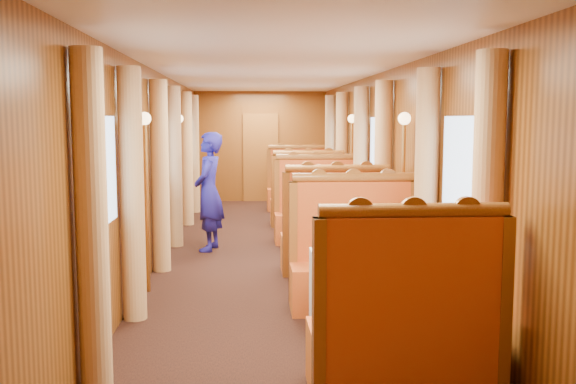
{
  "coord_description": "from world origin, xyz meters",
  "views": [
    {
      "loc": [
        -0.32,
        -8.68,
        1.87
      ],
      "look_at": [
        0.15,
        -1.46,
        1.05
      ],
      "focal_mm": 40.0,
      "sensor_mm": 36.0,
      "label": 1
    }
  ],
  "objects": [
    {
      "name": "window_left_near",
      "position": [
        -1.49,
        -3.5,
        1.45
      ],
      "size": [
        0.01,
        1.2,
        0.9
      ],
      "primitive_type": null,
      "rotation": [
        1.57,
        0.0,
        1.57
      ],
      "color": "#8EADD6",
      "rests_on": "wall_left"
    },
    {
      "name": "table_mid",
      "position": [
        0.75,
        0.0,
        0.38
      ],
      "size": [
        1.05,
        0.72,
        0.75
      ],
      "primitive_type": "cube",
      "color": "white",
      "rests_on": "floor"
    },
    {
      "name": "window_left_far",
      "position": [
        -1.49,
        3.5,
        1.45
      ],
      "size": [
        0.01,
        1.2,
        0.9
      ],
      "primitive_type": null,
      "rotation": [
        1.57,
        0.0,
        1.57
      ],
      "color": "#8EADD6",
      "rests_on": "wall_left"
    },
    {
      "name": "fruit_plate",
      "position": [
        1.05,
        -3.61,
        0.77
      ],
      "size": [
        0.2,
        0.2,
        0.05
      ],
      "rotation": [
        0.0,
        0.0,
        0.1
      ],
      "color": "white",
      "rests_on": "table_near"
    },
    {
      "name": "sconce_right_fore",
      "position": [
        1.4,
        -1.75,
        1.38
      ],
      "size": [
        0.14,
        0.14,
        1.95
      ],
      "color": "#BF8C3F",
      "rests_on": "floor"
    },
    {
      "name": "banquette_mid_fwd",
      "position": [
        0.75,
        -1.01,
        0.42
      ],
      "size": [
        1.3,
        0.55,
        1.34
      ],
      "color": "#AA2812",
      "rests_on": "floor"
    },
    {
      "name": "curtain_left_mid_a",
      "position": [
        -1.38,
        -0.78,
        1.18
      ],
      "size": [
        0.22,
        0.22,
        2.35
      ],
      "primitive_type": "cylinder",
      "color": "tan",
      "rests_on": "floor"
    },
    {
      "name": "wall_right",
      "position": [
        1.5,
        0.0,
        1.25
      ],
      "size": [
        0.01,
        12.0,
        2.5
      ],
      "primitive_type": null,
      "rotation": [
        1.57,
        0.0,
        -1.57
      ],
      "color": "brown",
      "rests_on": "floor"
    },
    {
      "name": "sconce_right_aft",
      "position": [
        1.4,
        1.75,
        1.38
      ],
      "size": [
        0.14,
        0.14,
        1.95
      ],
      "color": "#BF8C3F",
      "rests_on": "floor"
    },
    {
      "name": "tea_tray",
      "position": [
        0.67,
        -3.54,
        0.76
      ],
      "size": [
        0.38,
        0.31,
        0.01
      ],
      "primitive_type": "cube",
      "rotation": [
        0.0,
        0.0,
        0.17
      ],
      "color": "silver",
      "rests_on": "table_near"
    },
    {
      "name": "teapot_left",
      "position": [
        0.55,
        -3.58,
        0.81
      ],
      "size": [
        0.18,
        0.15,
        0.12
      ],
      "primitive_type": null,
      "rotation": [
        0.0,
        0.0,
        -0.31
      ],
      "color": "silver",
      "rests_on": "tea_tray"
    },
    {
      "name": "window_right_near",
      "position": [
        1.49,
        -3.5,
        1.45
      ],
      "size": [
        0.01,
        1.2,
        0.9
      ],
      "primitive_type": null,
      "rotation": [
        1.57,
        0.0,
        -1.57
      ],
      "color": "#8EADD6",
      "rests_on": "wall_right"
    },
    {
      "name": "window_right_mid",
      "position": [
        1.49,
        0.0,
        1.45
      ],
      "size": [
        0.01,
        1.2,
        0.9
      ],
      "primitive_type": null,
      "rotation": [
        1.57,
        0.0,
        -1.57
      ],
      "color": "#8EADD6",
      "rests_on": "wall_right"
    },
    {
      "name": "banquette_far_fwd",
      "position": [
        0.75,
        2.49,
        0.42
      ],
      "size": [
        1.3,
        0.55,
        1.34
      ],
      "color": "#AA2812",
      "rests_on": "floor"
    },
    {
      "name": "teapot_back",
      "position": [
        0.63,
        -3.44,
        0.82
      ],
      "size": [
        0.2,
        0.18,
        0.13
      ],
      "primitive_type": null,
      "rotation": [
        0.0,
        0.0,
        0.39
      ],
      "color": "silver",
      "rests_on": "tea_tray"
    },
    {
      "name": "curtain_left_far_b",
      "position": [
        -1.38,
        4.28,
        1.18
      ],
      "size": [
        0.22,
        0.22,
        2.35
      ],
      "primitive_type": "cylinder",
      "color": "tan",
      "rests_on": "floor"
    },
    {
      "name": "banquette_near_aft",
      "position": [
        0.75,
        -2.49,
        0.42
      ],
      "size": [
        1.3,
        0.55,
        1.34
      ],
      "color": "#AA2812",
      "rests_on": "floor"
    },
    {
      "name": "doorway_far",
      "position": [
        0.0,
        5.97,
        1.0
      ],
      "size": [
        0.8,
        0.04,
        2.0
      ],
      "primitive_type": "cube",
      "color": "brown",
      "rests_on": "floor"
    },
    {
      "name": "table_near",
      "position": [
        0.75,
        -3.5,
        0.38
      ],
      "size": [
        1.05,
        0.72,
        0.75
      ],
      "primitive_type": "cube",
      "color": "white",
      "rests_on": "floor"
    },
    {
      "name": "banquette_mid_aft",
      "position": [
        0.75,
        1.01,
        0.42
      ],
      "size": [
        1.3,
        0.55,
        1.34
      ],
      "color": "#AA2812",
      "rests_on": "floor"
    },
    {
      "name": "sconce_left_fore",
      "position": [
        -1.4,
        -1.75,
        1.38
      ],
      "size": [
        0.14,
        0.14,
        1.95
      ],
      "color": "#BF8C3F",
      "rests_on": "floor"
    },
    {
      "name": "curtain_right_far_a",
      "position": [
        1.38,
        2.72,
        1.18
      ],
      "size": [
        0.22,
        0.22,
        2.35
      ],
      "primitive_type": "cylinder",
      "color": "tan",
      "rests_on": "floor"
    },
    {
      "name": "rose_vase_mid",
      "position": [
        0.78,
        -0.0,
        0.93
      ],
      "size": [
        0.06,
        0.06,
        0.36
      ],
      "rotation": [
        0.0,
        0.0,
        0.1
      ],
      "color": "silver",
      "rests_on": "table_mid"
    },
    {
      "name": "wall_near",
      "position": [
        0.0,
        -6.0,
        1.25
      ],
      "size": [
        3.0,
        0.01,
        2.5
      ],
      "primitive_type": null,
      "rotation": [
        -1.57,
        0.0,
        0.0
      ],
      "color": "brown",
      "rests_on": "floor"
    },
    {
      "name": "steward",
      "position": [
        -0.86,
        0.44,
        0.85
      ],
      "size": [
        0.51,
        0.68,
        1.69
      ],
      "primitive_type": "imported",
      "rotation": [
        0.0,
        0.0,
        -1.75
      ],
      "color": "navy",
      "rests_on": "floor"
    },
    {
      "name": "wall_far",
      "position": [
        0.0,
        6.0,
        1.25
      ],
      "size": [
        3.0,
        0.01,
        2.5
      ],
      "primitive_type": null,
      "rotation": [
        1.57,
        0.0,
        0.0
      ],
      "color": "brown",
      "rests_on": "floor"
    },
    {
      "name": "passenger",
      "position": [
        0.75,
        0.73,
        0.74
      ],
      "size": [
        0.4,
        0.44,
        0.76
      ],
      "color": "beige",
      "rests_on": "banquette_mid_aft"
    },
    {
      "name": "banquette_far_aft",
      "position": [
        0.75,
        4.51,
        0.42
      ],
      "size": [
        1.3,
        0.55,
        1.34
      ],
      "color": "#AA2812",
      "rests_on": "floor"
    },
    {
      "name": "cup_outboard",
      "position": [
        0.47,
        -3.28,
        0.86
      ],
      "size": [
        0.08,
        0.08,
        0.26
      ],
      "rotation": [
        0.0,
        0.0,
        -0.22
      ],
      "color": "white",
      "rests_on": "table_near"
    },
    {
      "name": "rose_vase_far",
      "position": [
        0.74,
        3.54,
        0.93
      ],
      "size": [
        0.06,
        0.06,
        0.36
      ],
      "rotation": [
        0.0,
        0.0,
        0.22
      ],
      "color": "silver",
      "rests_on": "table_far"
    },
    {
      "name": "window_right_far",
      "position": [
        1.49,
        3.5,
        1.45
      ],
      "size": [
        0.01,
        1.2,
        0.9
      ],
      "primitive_type": null,
      "rotation": [
        1.57,
        0.0,
        -1.57
      ],
      "color": "#8EADD6",
      "rests_on": "wall_right"
    },
    {
      "name": "curtain_right_near_a",
      "position": [
        1.38,
        -4.28,
        1.18
      ],
      "size": [
        0.22,
        0.22,
        2.35
      ],
      "primitive_type": "cylinder",
      "color": "tan",
      "rests_on": "floor"
    },
    {
      "name": "teapot_right",
      "position": [
        0.72,
        -3.63,
        0.81
      ],
      "size": [
        0.16,
        0.14,
        0.12
      ],
      "primitive_type": null,
      "rotation": [
        0.0,
        0.0,
        0.23
      ],
      "color": "silver",
      "rests_on": "tea_tray"
    },
    {
      "name": "curtain_right_near_b",
      "position": [
        1.38,
        -2.72,
        1.18
      ],
      "size": [
        0.22,
        0.22,
        2.35
      ],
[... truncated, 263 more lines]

